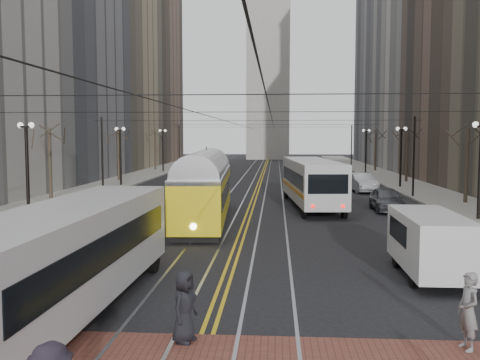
# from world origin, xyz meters

# --- Properties ---
(ground) EXTENTS (260.00, 260.00, 0.00)m
(ground) POSITION_xyz_m (0.00, 0.00, 0.00)
(ground) COLOR black
(ground) RESTS_ON ground
(sidewalk_left) EXTENTS (5.00, 140.00, 0.15)m
(sidewalk_left) POSITION_xyz_m (-15.00, 45.00, 0.07)
(sidewalk_left) COLOR gray
(sidewalk_left) RESTS_ON ground
(sidewalk_right) EXTENTS (5.00, 140.00, 0.15)m
(sidewalk_right) POSITION_xyz_m (15.00, 45.00, 0.07)
(sidewalk_right) COLOR gray
(sidewalk_right) RESTS_ON ground
(streetcar_rails) EXTENTS (4.80, 130.00, 0.02)m
(streetcar_rails) POSITION_xyz_m (0.00, 45.00, 0.00)
(streetcar_rails) COLOR gray
(streetcar_rails) RESTS_ON ground
(centre_lines) EXTENTS (0.42, 130.00, 0.01)m
(centre_lines) POSITION_xyz_m (0.00, 45.00, 0.01)
(centre_lines) COLOR gold
(centre_lines) RESTS_ON ground
(building_left_mid) EXTENTS (16.00, 20.00, 34.00)m
(building_left_mid) POSITION_xyz_m (-25.50, 46.00, 17.00)
(building_left_mid) COLOR slate
(building_left_mid) RESTS_ON ground
(building_left_far) EXTENTS (16.00, 20.00, 40.00)m
(building_left_far) POSITION_xyz_m (-25.50, 86.00, 20.00)
(building_left_far) COLOR brown
(building_left_far) RESTS_ON ground
(building_right_far) EXTENTS (16.00, 20.00, 40.00)m
(building_right_far) POSITION_xyz_m (25.50, 86.00, 20.00)
(building_right_far) COLOR slate
(building_right_far) RESTS_ON ground
(lamp_posts) EXTENTS (27.60, 57.20, 5.60)m
(lamp_posts) POSITION_xyz_m (-0.00, 28.75, 2.80)
(lamp_posts) COLOR black
(lamp_posts) RESTS_ON ground
(street_trees) EXTENTS (31.68, 53.28, 5.60)m
(street_trees) POSITION_xyz_m (0.00, 35.25, 2.80)
(street_trees) COLOR #382D23
(street_trees) RESTS_ON ground
(trolley_wires) EXTENTS (25.96, 120.00, 6.60)m
(trolley_wires) POSITION_xyz_m (0.00, 34.83, 3.77)
(trolley_wires) COLOR black
(trolley_wires) RESTS_ON ground
(transit_bus) EXTENTS (2.90, 12.50, 3.11)m
(transit_bus) POSITION_xyz_m (-4.04, 0.00, 1.56)
(transit_bus) COLOR #BBBBBB
(transit_bus) RESTS_ON ground
(streetcar) EXTENTS (3.30, 13.82, 3.23)m
(streetcar) POSITION_xyz_m (-2.43, 16.74, 1.61)
(streetcar) COLOR yellow
(streetcar) RESTS_ON ground
(rear_bus) EXTENTS (3.85, 12.94, 3.33)m
(rear_bus) POSITION_xyz_m (4.26, 23.68, 1.66)
(rear_bus) COLOR silver
(rear_bus) RESTS_ON ground
(cargo_van) EXTENTS (2.08, 5.22, 2.29)m
(cargo_van) POSITION_xyz_m (7.22, 5.00, 1.15)
(cargo_van) COLOR silver
(cargo_van) RESTS_ON ground
(sedan_grey) EXTENTS (1.97, 4.72, 1.60)m
(sedan_grey) POSITION_xyz_m (9.17, 22.00, 0.80)
(sedan_grey) COLOR #43464B
(sedan_grey) RESTS_ON ground
(sedan_silver) EXTENTS (2.41, 5.33, 1.70)m
(sedan_silver) POSITION_xyz_m (9.44, 34.23, 0.85)
(sedan_silver) COLOR #9B9CA2
(sedan_silver) RESTS_ON ground
(pedestrian_a) EXTENTS (0.82, 1.01, 1.78)m
(pedestrian_a) POSITION_xyz_m (-0.49, -1.50, 0.90)
(pedestrian_a) COLOR black
(pedestrian_a) RESTS_ON crosswalk_band
(pedestrian_b) EXTENTS (0.56, 0.75, 1.86)m
(pedestrian_b) POSITION_xyz_m (6.28, -1.53, 0.94)
(pedestrian_b) COLOR slate
(pedestrian_b) RESTS_ON crosswalk_band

